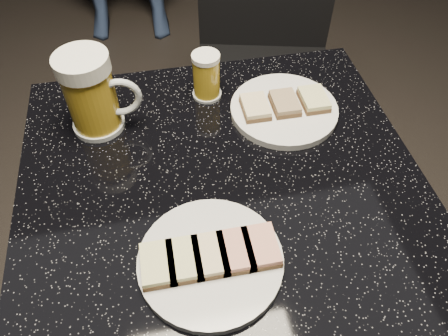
# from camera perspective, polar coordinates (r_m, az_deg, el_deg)

# --- Properties ---
(plate_large) EXTENTS (0.22, 0.22, 0.01)m
(plate_large) POSITION_cam_1_polar(r_m,az_deg,el_deg) (0.66, -1.78, -12.02)
(plate_large) COLOR silver
(plate_large) RESTS_ON table
(plate_small) EXTENTS (0.21, 0.21, 0.01)m
(plate_small) POSITION_cam_1_polar(r_m,az_deg,el_deg) (0.88, 7.83, 7.58)
(plate_small) COLOR white
(plate_small) RESTS_ON table
(table) EXTENTS (0.70, 0.70, 0.75)m
(table) POSITION_cam_1_polar(r_m,az_deg,el_deg) (0.95, 0.00, -11.50)
(table) COLOR black
(table) RESTS_ON floor
(beer_mug) EXTENTS (0.14, 0.10, 0.16)m
(beer_mug) POSITION_cam_1_polar(r_m,az_deg,el_deg) (0.83, -16.86, 9.31)
(beer_mug) COLOR silver
(beer_mug) RESTS_ON table
(beer_tumbler) EXTENTS (0.06, 0.06, 0.10)m
(beer_tumbler) POSITION_cam_1_polar(r_m,az_deg,el_deg) (0.89, -2.32, 11.93)
(beer_tumbler) COLOR silver
(beer_tumbler) RESTS_ON table
(chair) EXTENTS (0.52, 0.52, 0.89)m
(chair) POSITION_cam_1_polar(r_m,az_deg,el_deg) (1.46, 5.15, 14.26)
(chair) COLOR black
(chair) RESTS_ON floor
(canapes_on_plate_large) EXTENTS (0.20, 0.07, 0.02)m
(canapes_on_plate_large) POSITION_cam_1_polar(r_m,az_deg,el_deg) (0.65, -1.81, -11.33)
(canapes_on_plate_large) COLOR #4C3521
(canapes_on_plate_large) RESTS_ON plate_large
(canapes_on_plate_small) EXTENTS (0.17, 0.07, 0.02)m
(canapes_on_plate_small) POSITION_cam_1_polar(r_m,az_deg,el_deg) (0.87, 7.94, 8.38)
(canapes_on_plate_small) COLOR #4C3521
(canapes_on_plate_small) RESTS_ON plate_small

